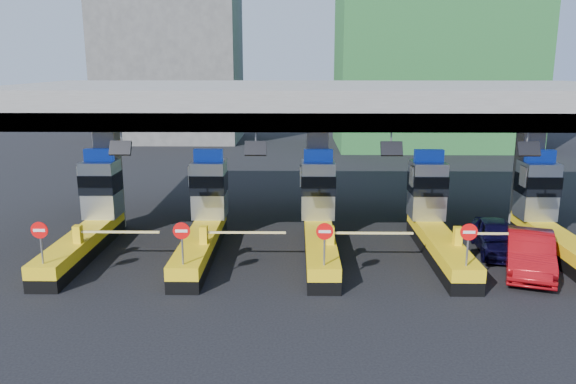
{
  "coord_description": "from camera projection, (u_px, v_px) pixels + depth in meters",
  "views": [
    {
      "loc": [
        -1.0,
        -23.34,
        7.97
      ],
      "look_at": [
        -1.35,
        0.0,
        2.59
      ],
      "focal_mm": 35.0,
      "sensor_mm": 36.0,
      "label": 1
    }
  ],
  "objects": [
    {
      "name": "toll_lane_right",
      "position": [
        434.0,
        218.0,
        24.4
      ],
      "size": [
        4.43,
        8.0,
        4.16
      ],
      "color": "black",
      "rests_on": "ground"
    },
    {
      "name": "toll_lane_center",
      "position": [
        319.0,
        217.0,
        24.47
      ],
      "size": [
        4.43,
        8.0,
        4.16
      ],
      "color": "black",
      "rests_on": "ground"
    },
    {
      "name": "toll_lane_left",
      "position": [
        205.0,
        217.0,
        24.55
      ],
      "size": [
        4.43,
        8.0,
        4.16
      ],
      "color": "black",
      "rests_on": "ground"
    },
    {
      "name": "red_car",
      "position": [
        530.0,
        253.0,
        21.71
      ],
      "size": [
        3.16,
        5.08,
        1.58
      ],
      "primitive_type": "imported",
      "rotation": [
        0.0,
        0.0,
        -0.34
      ],
      "color": "maroon",
      "rests_on": "ground"
    },
    {
      "name": "toll_canopy",
      "position": [
        318.0,
        104.0,
        25.94
      ],
      "size": [
        28.0,
        12.09,
        7.0
      ],
      "color": "slate",
      "rests_on": "ground"
    },
    {
      "name": "toll_lane_far_right",
      "position": [
        549.0,
        218.0,
        24.33
      ],
      "size": [
        4.43,
        8.0,
        4.16
      ],
      "color": "black",
      "rests_on": "ground"
    },
    {
      "name": "van",
      "position": [
        496.0,
        237.0,
        24.01
      ],
      "size": [
        2.23,
        4.39,
        1.43
      ],
      "primitive_type": "imported",
      "rotation": [
        0.0,
        0.0,
        -0.13
      ],
      "color": "black",
      "rests_on": "ground"
    },
    {
      "name": "ground",
      "position": [
        319.0,
        250.0,
        24.52
      ],
      "size": [
        120.0,
        120.0,
        0.0
      ],
      "primitive_type": "plane",
      "color": "black",
      "rests_on": "ground"
    },
    {
      "name": "bg_building_concrete",
      "position": [
        171.0,
        53.0,
        57.77
      ],
      "size": [
        14.0,
        10.0,
        18.0
      ],
      "primitive_type": "cube",
      "color": "#4C4C49",
      "rests_on": "ground"
    },
    {
      "name": "toll_lane_far_left",
      "position": [
        91.0,
        216.0,
        24.62
      ],
      "size": [
        4.43,
        8.0,
        4.16
      ],
      "color": "black",
      "rests_on": "ground"
    }
  ]
}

